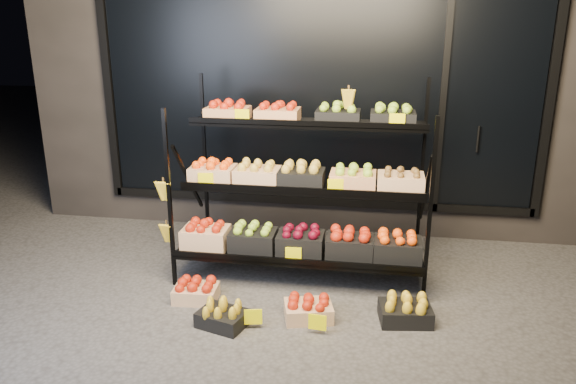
% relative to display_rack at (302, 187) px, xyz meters
% --- Properties ---
extents(ground, '(24.00, 24.00, 0.00)m').
position_rel_display_rack_xyz_m(ground, '(0.00, -0.60, -0.79)').
color(ground, '#514F4C').
rests_on(ground, ground).
extents(building, '(6.00, 2.08, 3.50)m').
position_rel_display_rack_xyz_m(building, '(0.00, 1.99, 0.96)').
color(building, '#2D2826').
rests_on(building, ground).
extents(display_rack, '(2.18, 1.02, 1.70)m').
position_rel_display_rack_xyz_m(display_rack, '(0.00, 0.00, 0.00)').
color(display_rack, black).
rests_on(display_rack, ground).
extents(tag_floor_a, '(0.13, 0.01, 0.12)m').
position_rel_display_rack_xyz_m(tag_floor_a, '(-0.21, -1.00, -0.73)').
color(tag_floor_a, '#F2E600').
rests_on(tag_floor_a, ground).
extents(tag_floor_b, '(0.13, 0.01, 0.12)m').
position_rel_display_rack_xyz_m(tag_floor_b, '(0.25, -1.00, -0.73)').
color(tag_floor_b, '#F2E600').
rests_on(tag_floor_b, ground).
extents(floor_crate_left, '(0.35, 0.27, 0.18)m').
position_rel_display_rack_xyz_m(floor_crate_left, '(-0.76, -0.65, -0.70)').
color(floor_crate_left, '#DDAF7F').
rests_on(floor_crate_left, ground).
extents(floor_crate_midleft, '(0.40, 0.34, 0.18)m').
position_rel_display_rack_xyz_m(floor_crate_midleft, '(-0.45, -0.99, -0.70)').
color(floor_crate_midleft, black).
rests_on(floor_crate_midleft, ground).
extents(floor_crate_midright, '(0.40, 0.34, 0.19)m').
position_rel_display_rack_xyz_m(floor_crate_midright, '(0.16, -0.79, -0.70)').
color(floor_crate_midright, '#DDAF7F').
rests_on(floor_crate_midright, ground).
extents(floor_crate_right, '(0.41, 0.33, 0.19)m').
position_rel_display_rack_xyz_m(floor_crate_right, '(0.88, -0.71, -0.70)').
color(floor_crate_right, black).
rests_on(floor_crate_right, ground).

